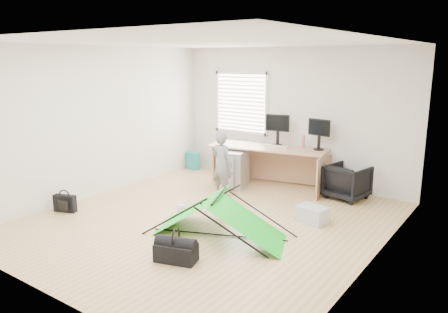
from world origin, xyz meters
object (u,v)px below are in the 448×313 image
Objects in this scene: desk at (267,166)px; storage_crate at (312,214)px; filing_cabinet at (234,169)px; duffel_bag at (176,253)px; laptop_bag at (65,203)px; kite at (219,216)px; person at (222,164)px; thermos at (303,141)px; monitor_left at (278,134)px; office_chair at (347,182)px; monitor_right at (319,139)px.

desk reaches higher than storage_crate.
duffel_bag is at bearing -83.95° from filing_cabinet.
laptop_bag is (-3.52, -1.92, 0.02)m from storage_crate.
kite is at bearing 75.21° from duffel_bag.
desk is 1.12m from person.
thermos is at bearing 18.54° from desk.
storage_crate is (1.49, -1.57, -0.89)m from monitor_left.
office_chair is 4.89m from laptop_bag.
storage_crate is at bearing -39.48° from filing_cabinet.
filing_cabinet is at bearing -69.62° from person.
office_chair is 2.85m from kite.
monitor_right is 2.99m from kite.
duffel_bag is at bearing 88.58° from office_chair.
filing_cabinet reaches higher than duffel_bag.
office_chair is at bearing 60.33° from duffel_bag.
person is (-1.91, -1.19, 0.29)m from office_chair.
desk is at bearing 38.19° from laptop_bag.
monitor_right is at bearing 8.39° from desk.
monitor_left is at bearing 83.01° from duffel_bag.
kite is (-0.21, -2.90, -0.70)m from monitor_right.
monitor_left reaches higher than desk.
monitor_left is at bearing 133.41° from storage_crate.
kite is at bearing -6.91° from laptop_bag.
office_chair is 3.77m from duffel_bag.
monitor_right is 1.97m from storage_crate.
thermos is (0.60, 0.33, 0.52)m from desk.
monitor_right is 1.01× the size of storage_crate.
filing_cabinet is 1.91× the size of laptop_bag.
monitor_left reaches higher than person.
monitor_left is 1.06× the size of storage_crate.
kite is (0.12, -2.92, -0.61)m from thermos.
monitor_right is 0.34m from thermos.
desk is 1.93× the size of person.
desk is 4.86× the size of monitor_left.
filing_cabinet is 2.29m from storage_crate.
monitor_left is at bearing 79.87° from kite.
filing_cabinet is 2.92× the size of thermos.
storage_crate is at bearing 33.16° from kite.
desk is 0.65m from filing_cabinet.
office_chair is (0.98, -0.20, -0.60)m from thermos.
person is 3.16× the size of laptop_bag.
filing_cabinet is 1.73m from monitor_right.
office_chair is at bearing -11.39° from thermos.
monitor_left is 1.66m from office_chair.
thermos reaches higher than office_chair.
person is at bearing 96.59° from duffel_bag.
filing_cabinet reaches higher than kite.
monitor_left is at bearing 60.77° from desk.
person is at bearing 101.73° from kite.
desk is 2.68m from kite.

